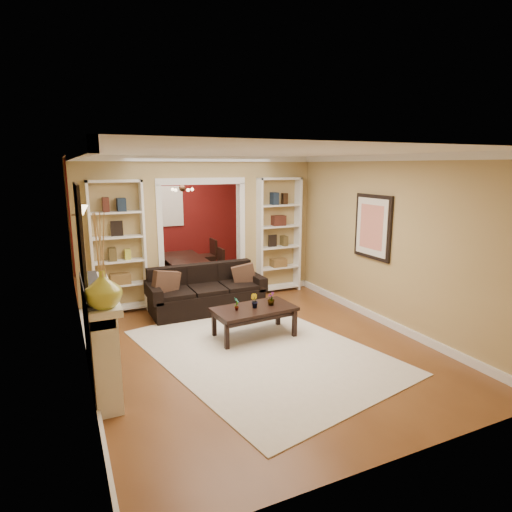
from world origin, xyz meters
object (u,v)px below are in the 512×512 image
bookshelf_left (118,248)px  fireplace (102,337)px  bookshelf_right (278,236)px  dining_table (185,269)px  sofa (206,289)px  coffee_table (254,322)px

bookshelf_left → fireplace: bearing=-102.0°
bookshelf_right → dining_table: bookshelf_right is taller
sofa → dining_table: sofa is taller
bookshelf_right → bookshelf_left: bearing=180.0°
bookshelf_left → coffee_table: bearing=-50.3°
bookshelf_right → dining_table: 2.36m
fireplace → coffee_table: bearing=13.8°
fireplace → sofa: bearing=45.6°
coffee_table → bookshelf_right: 2.63m
coffee_table → bookshelf_right: (1.45, 1.99, 0.92)m
bookshelf_left → sofa: bearing=-22.9°
coffee_table → bookshelf_right: bookshelf_right is taller
sofa → fireplace: size_ratio=1.19×
dining_table → coffee_table: bearing=-178.9°
fireplace → dining_table: (2.13, 4.12, -0.31)m
sofa → bookshelf_right: 1.97m
coffee_table → bookshelf_right: size_ratio=0.52×
bookshelf_left → dining_table: bookshelf_left is taller
sofa → coffee_table: sofa is taller
fireplace → dining_table: fireplace is taller
coffee_table → fireplace: (-2.19, -0.54, 0.35)m
sofa → bookshelf_left: bearing=157.1°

